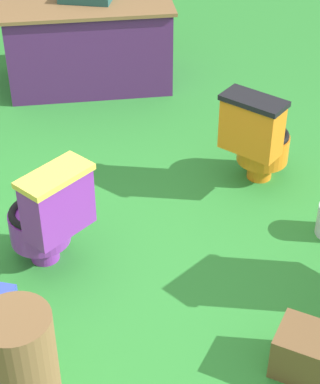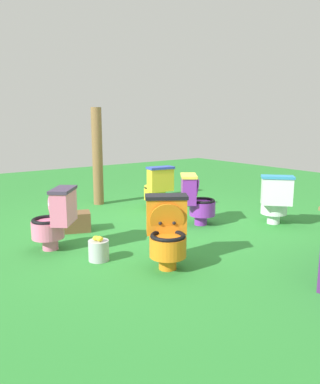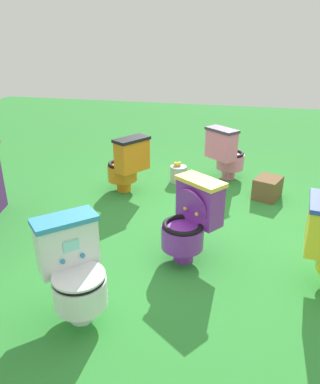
{
  "view_description": "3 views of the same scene",
  "coord_description": "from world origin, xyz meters",
  "px_view_note": "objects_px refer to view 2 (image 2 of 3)",
  "views": [
    {
      "loc": [
        0.36,
        -3.0,
        2.85
      ],
      "look_at": [
        0.09,
        0.2,
        0.51
      ],
      "focal_mm": 63.44,
      "sensor_mm": 36.0,
      "label": 1
    },
    {
      "loc": [
        2.93,
        4.03,
        1.49
      ],
      "look_at": [
        0.05,
        0.09,
        0.55
      ],
      "focal_mm": 35.34,
      "sensor_mm": 36.0,
      "label": 2
    },
    {
      "loc": [
        -3.43,
        -0.31,
        1.88
      ],
      "look_at": [
        -0.1,
        0.49,
        0.4
      ],
      "focal_mm": 34.87,
      "sensor_mm": 36.0,
      "label": 3
    }
  ],
  "objects_px": {
    "toilet_pink": "(55,218)",
    "lemon_bucket": "(99,250)",
    "wooden_post": "(97,157)",
    "toilet_purple": "(196,199)",
    "toilet_orange": "(167,231)",
    "toilet_white": "(275,199)",
    "small_crate": "(77,222)",
    "toilet_yellow": "(157,187)"
  },
  "relations": [
    {
      "from": "toilet_pink",
      "to": "lemon_bucket",
      "type": "xyz_separation_m",
      "value": [
        -0.24,
        0.6,
        -0.26
      ]
    },
    {
      "from": "wooden_post",
      "to": "toilet_purple",
      "type": "bearing_deg",
      "value": 103.8
    },
    {
      "from": "toilet_orange",
      "to": "toilet_pink",
      "type": "distance_m",
      "value": 1.37
    },
    {
      "from": "toilet_white",
      "to": "small_crate",
      "type": "height_order",
      "value": "toilet_white"
    },
    {
      "from": "wooden_post",
      "to": "small_crate",
      "type": "height_order",
      "value": "wooden_post"
    },
    {
      "from": "toilet_purple",
      "to": "lemon_bucket",
      "type": "bearing_deg",
      "value": -39.89
    },
    {
      "from": "toilet_yellow",
      "to": "toilet_purple",
      "type": "bearing_deg",
      "value": -89.38
    },
    {
      "from": "wooden_post",
      "to": "lemon_bucket",
      "type": "distance_m",
      "value": 2.87
    },
    {
      "from": "toilet_yellow",
      "to": "toilet_purple",
      "type": "height_order",
      "value": "same"
    },
    {
      "from": "toilet_pink",
      "to": "toilet_white",
      "type": "bearing_deg",
      "value": -66.33
    },
    {
      "from": "toilet_yellow",
      "to": "toilet_pink",
      "type": "bearing_deg",
      "value": -147.98
    },
    {
      "from": "toilet_purple",
      "to": "wooden_post",
      "type": "xyz_separation_m",
      "value": [
        0.5,
        -2.03,
        0.47
      ]
    },
    {
      "from": "toilet_orange",
      "to": "toilet_white",
      "type": "height_order",
      "value": "same"
    },
    {
      "from": "toilet_pink",
      "to": "small_crate",
      "type": "height_order",
      "value": "toilet_pink"
    },
    {
      "from": "toilet_orange",
      "to": "toilet_white",
      "type": "relative_size",
      "value": 1.0
    },
    {
      "from": "toilet_pink",
      "to": "wooden_post",
      "type": "xyz_separation_m",
      "value": [
        -1.5,
        -1.87,
        0.47
      ]
    },
    {
      "from": "lemon_bucket",
      "to": "wooden_post",
      "type": "bearing_deg",
      "value": -117.12
    },
    {
      "from": "toilet_yellow",
      "to": "lemon_bucket",
      "type": "xyz_separation_m",
      "value": [
        1.91,
        1.57,
        -0.25
      ]
    },
    {
      "from": "toilet_purple",
      "to": "toilet_white",
      "type": "height_order",
      "value": "same"
    },
    {
      "from": "toilet_yellow",
      "to": "wooden_post",
      "type": "height_order",
      "value": "wooden_post"
    },
    {
      "from": "wooden_post",
      "to": "lemon_bucket",
      "type": "relative_size",
      "value": 6.12
    },
    {
      "from": "wooden_post",
      "to": "toilet_pink",
      "type": "bearing_deg",
      "value": 51.22
    },
    {
      "from": "lemon_bucket",
      "to": "toilet_orange",
      "type": "bearing_deg",
      "value": 131.63
    },
    {
      "from": "toilet_white",
      "to": "toilet_purple",
      "type": "bearing_deg",
      "value": -170.82
    },
    {
      "from": "wooden_post",
      "to": "lemon_bucket",
      "type": "bearing_deg",
      "value": 62.88
    },
    {
      "from": "wooden_post",
      "to": "small_crate",
      "type": "bearing_deg",
      "value": 52.91
    },
    {
      "from": "toilet_yellow",
      "to": "small_crate",
      "type": "height_order",
      "value": "toilet_yellow"
    },
    {
      "from": "toilet_yellow",
      "to": "wooden_post",
      "type": "relative_size",
      "value": 0.43
    },
    {
      "from": "toilet_purple",
      "to": "wooden_post",
      "type": "bearing_deg",
      "value": -130.06
    },
    {
      "from": "toilet_orange",
      "to": "toilet_purple",
      "type": "distance_m",
      "value": 1.62
    },
    {
      "from": "toilet_white",
      "to": "wooden_post",
      "type": "bearing_deg",
      "value": 162.99
    },
    {
      "from": "toilet_yellow",
      "to": "wooden_post",
      "type": "xyz_separation_m",
      "value": [
        0.64,
        -0.9,
        0.48
      ]
    },
    {
      "from": "toilet_yellow",
      "to": "small_crate",
      "type": "relative_size",
      "value": 2.11
    },
    {
      "from": "toilet_orange",
      "to": "wooden_post",
      "type": "bearing_deg",
      "value": -72.06
    },
    {
      "from": "toilet_yellow",
      "to": "toilet_orange",
      "type": "distance_m",
      "value": 2.56
    },
    {
      "from": "toilet_pink",
      "to": "wooden_post",
      "type": "bearing_deg",
      "value": 0.78
    },
    {
      "from": "toilet_yellow",
      "to": "lemon_bucket",
      "type": "bearing_deg",
      "value": -132.82
    },
    {
      "from": "toilet_purple",
      "to": "small_crate",
      "type": "distance_m",
      "value": 1.68
    },
    {
      "from": "toilet_yellow",
      "to": "toilet_purple",
      "type": "distance_m",
      "value": 1.14
    },
    {
      "from": "lemon_bucket",
      "to": "small_crate",
      "type": "bearing_deg",
      "value": -103.1
    },
    {
      "from": "toilet_pink",
      "to": "lemon_bucket",
      "type": "distance_m",
      "value": 0.7
    },
    {
      "from": "toilet_purple",
      "to": "toilet_white",
      "type": "relative_size",
      "value": 1.0
    }
  ]
}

